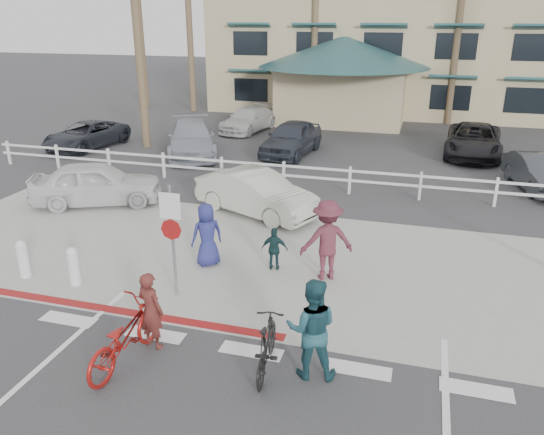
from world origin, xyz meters
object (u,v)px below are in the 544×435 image
(bike_red, at_px, (125,336))
(bike_black, at_px, (267,346))
(sign_post, at_px, (173,236))
(car_white_sedan, at_px, (256,193))
(car_red_compact, at_px, (97,183))

(bike_red, height_order, bike_black, bike_red)
(sign_post, bearing_deg, bike_red, -84.86)
(car_white_sedan, relative_size, car_red_compact, 0.99)
(bike_black, xyz_separation_m, car_red_compact, (-7.97, 6.99, 0.21))
(bike_red, xyz_separation_m, bike_black, (2.51, 0.48, -0.05))
(bike_red, xyz_separation_m, car_red_compact, (-5.46, 7.47, 0.16))
(car_white_sedan, bearing_deg, sign_post, -158.08)
(sign_post, distance_m, car_white_sedan, 5.55)
(sign_post, height_order, car_white_sedan, sign_post)
(bike_red, height_order, car_white_sedan, car_white_sedan)
(car_red_compact, bearing_deg, sign_post, -157.39)
(car_white_sedan, bearing_deg, bike_black, -137.59)
(bike_black, height_order, car_red_compact, car_red_compact)
(sign_post, xyz_separation_m, bike_black, (2.74, -2.04, -0.94))
(sign_post, height_order, bike_red, sign_post)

